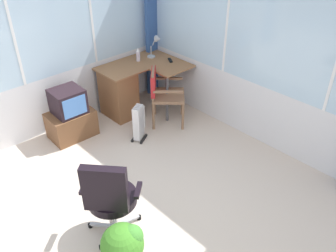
{
  "coord_description": "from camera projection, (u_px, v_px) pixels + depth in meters",
  "views": [
    {
      "loc": [
        -1.58,
        -2.18,
        3.03
      ],
      "look_at": [
        0.98,
        0.54,
        0.59
      ],
      "focal_mm": 38.29,
      "sensor_mm": 36.0,
      "label": 1
    }
  ],
  "objects": [
    {
      "name": "north_window_panel",
      "position": [
        15.0,
        45.0,
        4.57
      ],
      "size": [
        4.59,
        0.07,
        2.79
      ],
      "color": "silver",
      "rests_on": "ground"
    },
    {
      "name": "desk_lamp",
      "position": [
        157.0,
        43.0,
        5.72
      ],
      "size": [
        0.23,
        0.2,
        0.36
      ],
      "color": "#B2B7BC",
      "rests_on": "desk"
    },
    {
      "name": "desk",
      "position": [
        122.0,
        90.0,
        5.63
      ],
      "size": [
        1.24,
        1.02,
        0.78
      ],
      "color": "#92633E",
      "rests_on": "ground"
    },
    {
      "name": "wooden_armchair",
      "position": [
        160.0,
        90.0,
        5.35
      ],
      "size": [
        0.68,
        0.68,
        0.87
      ],
      "color": "#8B6447",
      "rests_on": "ground"
    },
    {
      "name": "office_chair",
      "position": [
        109.0,
        196.0,
        3.47
      ],
      "size": [
        0.61,
        0.61,
        1.0
      ],
      "color": "#B7B7BF",
      "rests_on": "ground"
    },
    {
      "name": "ground",
      "position": [
        137.0,
        226.0,
        3.91
      ],
      "size": [
        5.59,
        5.65,
        0.06
      ],
      "primitive_type": "cube",
      "color": "beige"
    },
    {
      "name": "east_window_panel",
      "position": [
        276.0,
        49.0,
        4.47
      ],
      "size": [
        0.07,
        4.65,
        2.79
      ],
      "color": "silver",
      "rests_on": "ground"
    },
    {
      "name": "spray_bottle",
      "position": [
        138.0,
        55.0,
        5.65
      ],
      "size": [
        0.06,
        0.06,
        0.22
      ],
      "color": "silver",
      "rests_on": "desk"
    },
    {
      "name": "potted_plant",
      "position": [
        124.0,
        245.0,
        3.3
      ],
      "size": [
        0.41,
        0.41,
        0.52
      ],
      "color": "#95533A",
      "rests_on": "ground"
    },
    {
      "name": "space_heater",
      "position": [
        139.0,
        122.0,
        5.12
      ],
      "size": [
        0.29,
        0.26,
        0.54
      ],
      "color": "silver",
      "rests_on": "ground"
    },
    {
      "name": "tv_on_stand",
      "position": [
        70.0,
        116.0,
        5.14
      ],
      "size": [
        0.65,
        0.46,
        0.76
      ],
      "color": "brown",
      "rests_on": "ground"
    },
    {
      "name": "curtain_corner",
      "position": [
        152.0,
        17.0,
        5.77
      ],
      "size": [
        0.25,
        0.1,
        2.69
      ],
      "primitive_type": "cube",
      "rotation": [
        0.0,
        0.0,
        0.12
      ],
      "color": "#335592",
      "rests_on": "ground"
    },
    {
      "name": "tv_remote",
      "position": [
        170.0,
        60.0,
        5.7
      ],
      "size": [
        0.11,
        0.15,
        0.02
      ],
      "primitive_type": "cube",
      "rotation": [
        0.0,
        0.0,
        -0.52
      ],
      "color": "black",
      "rests_on": "desk"
    }
  ]
}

